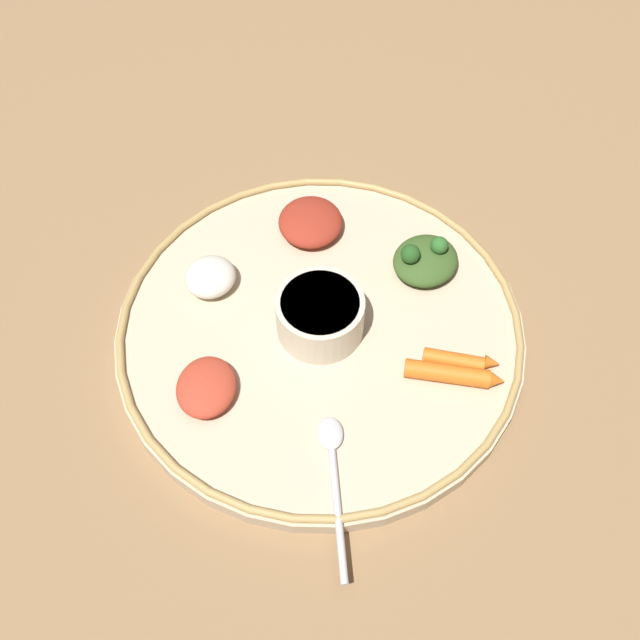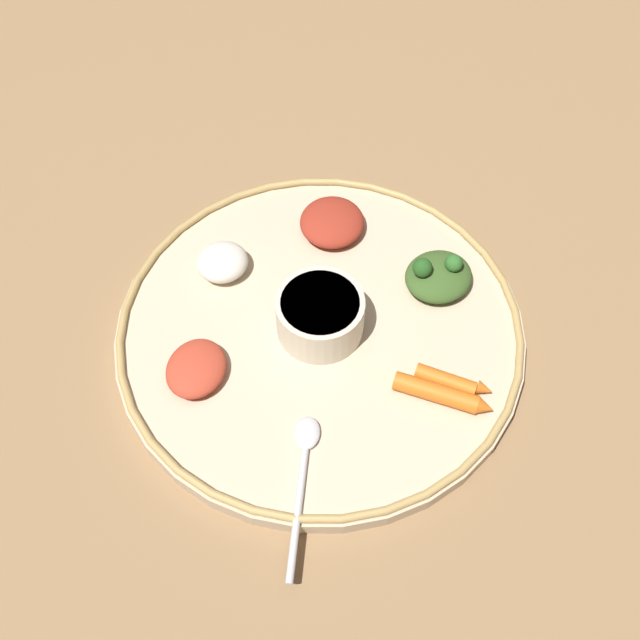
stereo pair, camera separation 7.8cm
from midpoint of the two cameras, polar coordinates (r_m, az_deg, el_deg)
name	(u,v)px [view 1 (the left image)]	position (r m, az deg, el deg)	size (l,w,h in m)	color
ground_plane	(320,337)	(0.81, -2.76, -1.49)	(2.40, 2.40, 0.00)	olive
platter	(320,333)	(0.80, -2.78, -1.16)	(0.42, 0.42, 0.02)	#C6B293
platter_rim	(320,327)	(0.79, -2.82, -0.69)	(0.41, 0.41, 0.01)	tan
center_bowl	(320,314)	(0.77, -2.89, 0.20)	(0.09, 0.09, 0.05)	beige
spoon	(334,468)	(0.72, -2.16, -11.02)	(0.15, 0.07, 0.01)	silver
greens_pile	(425,260)	(0.83, 5.03, 4.23)	(0.10, 0.09, 0.04)	#385623
carrot_near_spoon	(453,374)	(0.76, 6.83, -4.19)	(0.03, 0.10, 0.02)	orange
carrot_outer	(461,358)	(0.77, 7.42, -2.96)	(0.02, 0.08, 0.02)	orange
mound_beet	(310,222)	(0.86, -3.31, 6.98)	(0.07, 0.07, 0.03)	maroon
mound_berbere_red	(206,387)	(0.76, -11.25, -5.06)	(0.07, 0.06, 0.02)	#B73D28
mound_rice_white	(210,277)	(0.83, -10.71, 2.92)	(0.05, 0.05, 0.03)	silver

